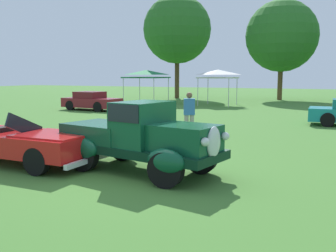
% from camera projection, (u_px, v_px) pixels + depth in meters
% --- Properties ---
extents(ground_plane, '(120.00, 120.00, 0.00)m').
position_uv_depth(ground_plane, '(135.00, 173.00, 9.22)').
color(ground_plane, '#42752D').
extents(feature_pickup_truck, '(4.36, 2.41, 1.70)m').
position_uv_depth(feature_pickup_truck, '(140.00, 137.00, 9.24)').
color(feature_pickup_truck, black).
rests_on(feature_pickup_truck, ground_plane).
extents(neighbor_convertible, '(4.52, 1.79, 1.40)m').
position_uv_depth(neighbor_convertible, '(21.00, 142.00, 10.18)').
color(neighbor_convertible, red).
rests_on(neighbor_convertible, ground_plane).
extents(show_car_burgundy, '(4.01, 2.00, 1.22)m').
position_uv_depth(show_car_burgundy, '(91.00, 101.00, 25.58)').
color(show_car_burgundy, maroon).
rests_on(show_car_burgundy, ground_plane).
extents(spectator_between_cars, '(0.46, 0.39, 1.69)m').
position_uv_depth(spectator_between_cars, '(189.00, 113.00, 14.25)').
color(spectator_between_cars, '#9E998E').
rests_on(spectator_between_cars, ground_plane).
extents(canopy_tent_left_field, '(3.04, 3.04, 2.71)m').
position_uv_depth(canopy_tent_left_field, '(146.00, 74.00, 31.60)').
color(canopy_tent_left_field, '#B7B7BC').
rests_on(canopy_tent_left_field, ground_plane).
extents(canopy_tent_center_field, '(2.63, 2.63, 2.71)m').
position_uv_depth(canopy_tent_center_field, '(218.00, 73.00, 29.41)').
color(canopy_tent_center_field, '#B7B7BC').
rests_on(canopy_tent_center_field, ground_plane).
extents(treeline_far_left, '(6.62, 6.62, 10.03)m').
position_uv_depth(treeline_far_left, '(177.00, 30.00, 37.88)').
color(treeline_far_left, '#47331E').
rests_on(treeline_far_left, ground_plane).
extents(treeline_mid_left, '(6.51, 6.51, 9.08)m').
position_uv_depth(treeline_mid_left, '(282.00, 36.00, 35.22)').
color(treeline_mid_left, brown).
rests_on(treeline_mid_left, ground_plane).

